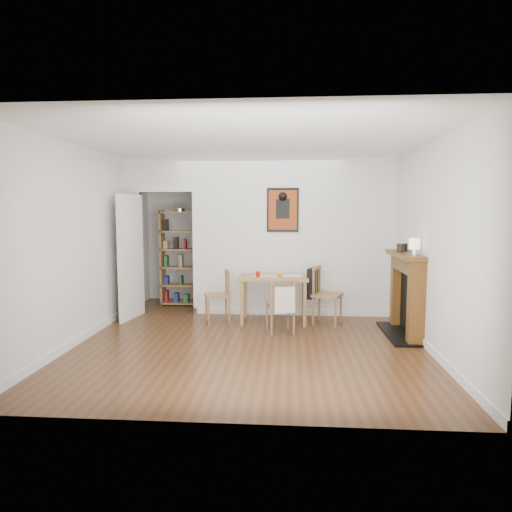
# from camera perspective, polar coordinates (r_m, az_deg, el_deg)

# --- Properties ---
(ground) EXTENTS (5.20, 5.20, 0.00)m
(ground) POSITION_cam_1_polar(r_m,az_deg,el_deg) (6.43, -0.53, -10.03)
(ground) COLOR #522E1A
(ground) RESTS_ON ground
(room_shell) EXTENTS (5.20, 5.20, 5.20)m
(room_shell) POSITION_cam_1_polar(r_m,az_deg,el_deg) (7.53, 1.05, 2.33)
(room_shell) COLOR silver
(room_shell) RESTS_ON ground
(dining_table) EXTENTS (1.06, 0.67, 0.72)m
(dining_table) POSITION_cam_1_polar(r_m,az_deg,el_deg) (7.11, 2.25, -3.25)
(dining_table) COLOR olive
(dining_table) RESTS_ON ground
(chair_left) EXTENTS (0.51, 0.51, 0.82)m
(chair_left) POSITION_cam_1_polar(r_m,az_deg,el_deg) (7.14, -4.84, -5.05)
(chair_left) COLOR #8A6240
(chair_left) RESTS_ON ground
(chair_right) EXTENTS (0.61, 0.57, 0.89)m
(chair_right) POSITION_cam_1_polar(r_m,az_deg,el_deg) (7.09, 8.74, -4.77)
(chair_right) COLOR #8A6240
(chair_right) RESTS_ON ground
(chair_front) EXTENTS (0.50, 0.54, 0.83)m
(chair_front) POSITION_cam_1_polar(r_m,az_deg,el_deg) (6.55, 3.08, -5.96)
(chair_front) COLOR #8A6240
(chair_front) RESTS_ON ground
(bookshelf) EXTENTS (0.74, 0.29, 1.75)m
(bookshelf) POSITION_cam_1_polar(r_m,az_deg,el_deg) (8.50, -9.37, -0.31)
(bookshelf) COLOR olive
(bookshelf) RESTS_ON ground
(fireplace) EXTENTS (0.45, 1.25, 1.16)m
(fireplace) POSITION_cam_1_polar(r_m,az_deg,el_deg) (6.72, 18.38, -4.24)
(fireplace) COLOR brown
(fireplace) RESTS_ON ground
(red_glass) EXTENTS (0.07, 0.07, 0.09)m
(red_glass) POSITION_cam_1_polar(r_m,az_deg,el_deg) (7.03, 0.23, -2.27)
(red_glass) COLOR maroon
(red_glass) RESTS_ON dining_table
(orange_fruit) EXTENTS (0.08, 0.08, 0.08)m
(orange_fruit) POSITION_cam_1_polar(r_m,az_deg,el_deg) (7.15, 3.07, -2.19)
(orange_fruit) COLOR orange
(orange_fruit) RESTS_ON dining_table
(placemat) EXTENTS (0.43, 0.34, 0.00)m
(placemat) POSITION_cam_1_polar(r_m,az_deg,el_deg) (7.14, 1.23, -2.49)
(placemat) COLOR beige
(placemat) RESTS_ON dining_table
(notebook) EXTENTS (0.36, 0.30, 0.02)m
(notebook) POSITION_cam_1_polar(r_m,az_deg,el_deg) (7.12, 4.49, -2.48)
(notebook) COLOR silver
(notebook) RESTS_ON dining_table
(mantel_lamp) EXTENTS (0.14, 0.14, 0.23)m
(mantel_lamp) POSITION_cam_1_polar(r_m,az_deg,el_deg) (6.26, 19.20, 1.34)
(mantel_lamp) COLOR silver
(mantel_lamp) RESTS_ON fireplace
(ceramic_jar_a) EXTENTS (0.10, 0.10, 0.12)m
(ceramic_jar_a) POSITION_cam_1_polar(r_m,az_deg,el_deg) (6.72, 17.59, 0.98)
(ceramic_jar_a) COLOR black
(ceramic_jar_a) RESTS_ON fireplace
(ceramic_jar_b) EXTENTS (0.09, 0.09, 0.11)m
(ceramic_jar_b) POSITION_cam_1_polar(r_m,az_deg,el_deg) (6.92, 18.06, 1.05)
(ceramic_jar_b) COLOR black
(ceramic_jar_b) RESTS_ON fireplace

